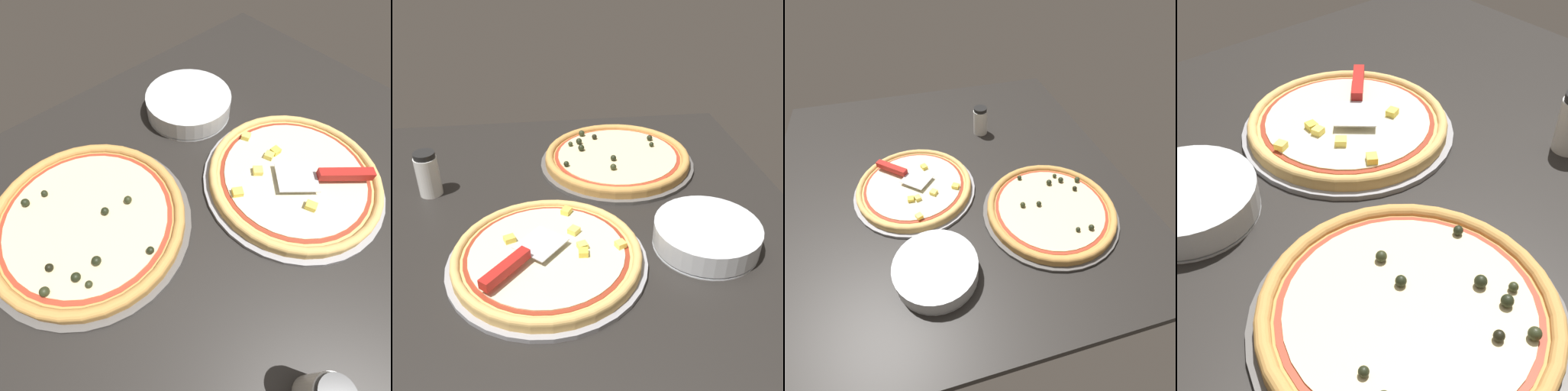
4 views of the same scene
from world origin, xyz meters
The scene contains 8 objects.
ground_plane centered at (0.00, 0.00, -1.80)cm, with size 130.37×122.96×3.60cm, color black.
pizza_pan_front centered at (4.14, -12.38, 0.50)cm, with size 40.96×40.96×1.00cm, color #939399.
pizza_front centered at (4.16, -12.36, 2.36)cm, with size 38.50×38.50×3.31cm.
pizza_pan_back centered at (25.82, 28.06, 0.50)cm, with size 42.93×42.93×1.00cm, color #565451.
pizza_back centered at (25.79, 28.08, 2.43)cm, with size 40.36×40.36×3.97cm.
serving_spatula centered at (-2.14, -17.04, 5.10)cm, with size 17.45×18.83×2.00cm.
plate_stack centered at (38.15, -10.59, 2.80)cm, with size 22.54×22.54×5.60cm.
parmesan_shaker centered at (-23.85, 18.48, 5.71)cm, with size 5.70×5.70×11.61cm.
Camera 2 is at (3.37, -84.55, 62.03)cm, focal length 42.00 mm.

